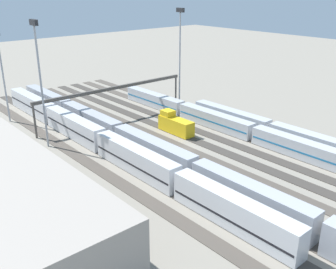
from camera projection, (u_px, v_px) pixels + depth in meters
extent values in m
plane|color=gray|center=(186.00, 149.00, 86.02)|extent=(400.00, 400.00, 0.00)
cube|color=#4C443D|center=(244.00, 128.00, 98.22)|extent=(140.00, 2.80, 0.12)
cube|color=#4C443D|center=(231.00, 133.00, 95.17)|extent=(140.00, 2.80, 0.12)
cube|color=#3D3833|center=(217.00, 138.00, 92.11)|extent=(140.00, 2.80, 0.12)
cube|color=#3D3833|center=(202.00, 143.00, 89.06)|extent=(140.00, 2.80, 0.12)
cube|color=#4C443D|center=(186.00, 149.00, 86.00)|extent=(140.00, 2.80, 0.12)
cube|color=#4C443D|center=(169.00, 155.00, 82.95)|extent=(140.00, 2.80, 0.12)
cube|color=#4C443D|center=(151.00, 162.00, 79.89)|extent=(140.00, 2.80, 0.12)
cube|color=#3D3833|center=(131.00, 169.00, 76.84)|extent=(140.00, 2.80, 0.12)
cube|color=#4C443D|center=(109.00, 176.00, 73.78)|extent=(140.00, 2.80, 0.12)
cube|color=silver|center=(234.00, 212.00, 57.63)|extent=(23.00, 3.00, 5.00)
cube|color=black|center=(233.00, 216.00, 57.87)|extent=(22.40, 3.06, 0.36)
cube|color=silver|center=(136.00, 160.00, 74.68)|extent=(23.00, 3.00, 5.00)
cube|color=black|center=(136.00, 161.00, 74.82)|extent=(22.40, 3.06, 0.36)
cube|color=silver|center=(75.00, 127.00, 91.74)|extent=(23.00, 3.00, 5.00)
cube|color=black|center=(75.00, 127.00, 91.75)|extent=(22.40, 3.06, 0.36)
cube|color=silver|center=(32.00, 105.00, 108.80)|extent=(23.00, 3.00, 5.00)
cube|color=black|center=(32.00, 104.00, 108.76)|extent=(22.40, 3.06, 0.36)
cube|color=gold|center=(176.00, 126.00, 94.70)|extent=(10.00, 3.00, 3.60)
cube|color=gold|center=(168.00, 113.00, 95.91)|extent=(3.00, 2.70, 1.40)
cube|color=#B7BABF|center=(318.00, 144.00, 83.56)|extent=(23.00, 3.00, 3.80)
cube|color=#1E6B9E|center=(318.00, 145.00, 83.66)|extent=(22.40, 3.06, 0.36)
cube|color=#B7BABF|center=(231.00, 117.00, 100.62)|extent=(23.00, 3.00, 3.80)
cube|color=#1E6B9E|center=(231.00, 117.00, 100.64)|extent=(22.40, 3.06, 0.36)
cube|color=#B7BABF|center=(301.00, 149.00, 81.19)|extent=(23.00, 3.00, 3.80)
cube|color=#1E6B9E|center=(301.00, 149.00, 81.25)|extent=(22.40, 3.06, 0.36)
cube|color=#B7BABF|center=(215.00, 120.00, 98.25)|extent=(23.00, 3.00, 3.80)
cube|color=#1E6B9E|center=(215.00, 120.00, 98.27)|extent=(22.40, 3.06, 0.36)
cube|color=#B7BABF|center=(154.00, 100.00, 115.31)|extent=(23.00, 3.00, 3.80)
cube|color=#1E6B9E|center=(154.00, 100.00, 115.37)|extent=(22.40, 3.06, 0.36)
cube|color=#A8AAB2|center=(250.00, 198.00, 61.34)|extent=(23.00, 3.00, 5.00)
cube|color=#A8AAB2|center=(153.00, 151.00, 78.40)|extent=(23.00, 3.00, 5.00)
cube|color=#A8AAB2|center=(91.00, 121.00, 95.46)|extent=(23.00, 3.00, 5.00)
cube|color=#A8AAB2|center=(48.00, 101.00, 112.52)|extent=(23.00, 3.00, 5.00)
cylinder|color=#9EA0A5|center=(180.00, 60.00, 114.00)|extent=(0.44, 0.44, 26.64)
cube|color=#262628|center=(180.00, 10.00, 108.98)|extent=(2.80, 0.70, 1.20)
cylinder|color=#9EA0A5|center=(4.00, 80.00, 99.52)|extent=(0.44, 0.44, 22.30)
cylinder|color=#9EA0A5|center=(42.00, 89.00, 82.92)|extent=(0.44, 0.44, 26.26)
cube|color=#262628|center=(34.00, 22.00, 77.98)|extent=(2.80, 0.70, 1.20)
cylinder|color=#4C4742|center=(176.00, 90.00, 117.88)|extent=(0.50, 0.50, 8.00)
cylinder|color=#4C4742|center=(35.00, 122.00, 90.88)|extent=(0.50, 0.50, 8.00)
cube|color=#4C4742|center=(114.00, 88.00, 102.80)|extent=(0.70, 45.00, 0.80)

